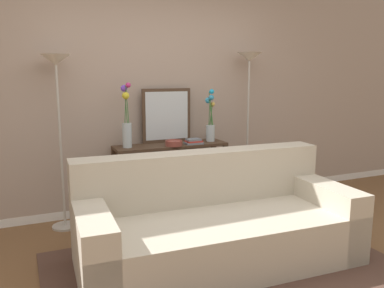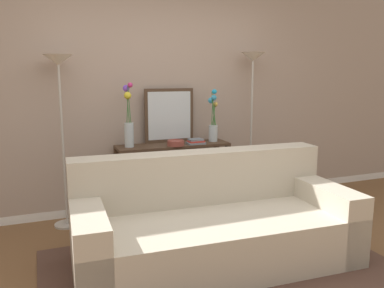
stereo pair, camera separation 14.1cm
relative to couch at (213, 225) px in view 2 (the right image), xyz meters
The scene contains 13 objects.
ground_plane 0.52m from the couch, 99.14° to the right, with size 16.00×16.00×0.02m, color brown.
back_wall 1.91m from the couch, 92.41° to the left, with size 12.00×0.15×2.83m.
area_rug 0.34m from the couch, 90.98° to the right, with size 2.76×1.73×0.01m.
couch is the anchor object (origin of this frame).
console_table 1.29m from the couch, 86.17° to the left, with size 1.26×0.35×0.78m.
floor_lamp_left 1.97m from the couch, 130.77° to the left, with size 0.28×0.28×1.74m.
floor_lamp_right 1.99m from the couch, 49.55° to the left, with size 0.28×0.28×1.80m.
wall_mirror 1.61m from the couch, 86.27° to the left, with size 0.57×0.02×0.61m.
vase_tall_flowers 1.52m from the couch, 107.90° to the left, with size 0.10×0.14×0.68m.
vase_short_flowers 1.56m from the couch, 65.59° to the left, with size 0.11×0.13×0.60m.
fruit_bowl 1.27m from the couch, 86.07° to the left, with size 0.19×0.19×0.06m.
book_stack 1.32m from the couch, 74.65° to the left, with size 0.20×0.14×0.06m.
book_row_under_console 1.32m from the couch, 102.09° to the left, with size 0.33×0.17×0.12m.
Camera 2 is at (-1.24, -2.43, 1.55)m, focal length 36.90 mm.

